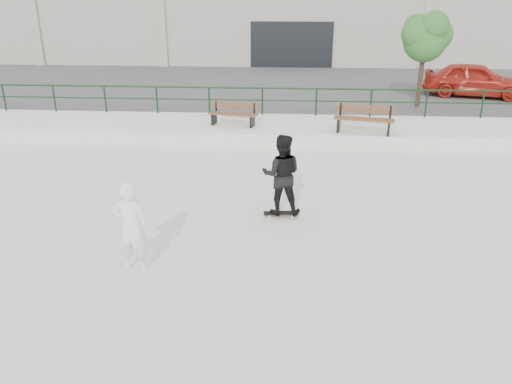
# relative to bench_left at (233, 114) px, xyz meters

# --- Properties ---
(ground) EXTENTS (120.00, 120.00, 0.00)m
(ground) POSITION_rel_bench_left_xyz_m (1.90, -9.14, -0.88)
(ground) COLOR silver
(ground) RESTS_ON ground
(ledge) EXTENTS (30.00, 3.00, 0.50)m
(ledge) POSITION_rel_bench_left_xyz_m (1.90, 0.36, -0.63)
(ledge) COLOR silver
(ledge) RESTS_ON ground
(parking_strip) EXTENTS (60.00, 14.00, 0.50)m
(parking_strip) POSITION_rel_bench_left_xyz_m (1.90, 8.86, -0.63)
(parking_strip) COLOR #3F3F3F
(parking_strip) RESTS_ON ground
(railing) EXTENTS (28.00, 0.06, 1.03)m
(railing) POSITION_rel_bench_left_xyz_m (1.90, 1.66, 0.36)
(railing) COLOR #123218
(railing) RESTS_ON ledge
(bench_left) EXTENTS (1.73, 0.82, 0.77)m
(bench_left) POSITION_rel_bench_left_xyz_m (0.00, 0.00, 0.00)
(bench_left) COLOR brown
(bench_left) RESTS_ON ledge
(bench_right) EXTENTS (2.00, 0.95, 0.89)m
(bench_right) POSITION_rel_bench_left_xyz_m (4.36, -0.68, 0.06)
(bench_right) COLOR brown
(bench_right) RESTS_ON ledge
(tree) EXTENTS (2.07, 1.84, 3.68)m
(tree) POSITION_rel_bench_left_xyz_m (7.08, 3.57, 2.38)
(tree) COLOR #473123
(tree) RESTS_ON parking_strip
(red_car) EXTENTS (4.64, 2.85, 1.47)m
(red_car) POSITION_rel_bench_left_xyz_m (9.99, 5.93, 0.36)
(red_car) COLOR #A82114
(red_car) RESTS_ON parking_strip
(skateboard) EXTENTS (0.80, 0.30, 0.09)m
(skateboard) POSITION_rel_bench_left_xyz_m (1.80, -6.42, -0.81)
(skateboard) COLOR black
(skateboard) RESTS_ON ground
(standing_skater) EXTENTS (0.91, 0.71, 1.83)m
(standing_skater) POSITION_rel_bench_left_xyz_m (1.80, -6.42, 0.13)
(standing_skater) COLOR black
(standing_skater) RESTS_ON skateboard
(seated_skater) EXTENTS (0.64, 0.42, 1.74)m
(seated_skater) POSITION_rel_bench_left_xyz_m (-0.81, -8.99, -0.01)
(seated_skater) COLOR white
(seated_skater) RESTS_ON ground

